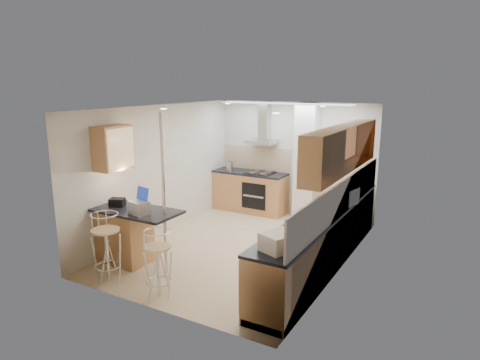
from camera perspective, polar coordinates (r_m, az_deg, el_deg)
The scene contains 16 objects.
ground at distance 7.78m, azimuth 0.19°, elevation -9.06°, with size 4.80×4.80×0.00m, color #C6B384.
room_shell at distance 7.52m, azimuth 3.76°, elevation 2.39°, with size 3.64×4.84×2.51m.
right_counter at distance 7.05m, azimuth 10.98°, elevation -7.68°, with size 0.63×4.40×0.92m.
back_counter at distance 9.82m, azimuth 1.36°, elevation -1.52°, with size 1.70×0.63×0.92m.
peninsula at distance 7.15m, azimuth -13.61°, elevation -7.41°, with size 1.47×0.72×0.94m.
microwave at distance 7.27m, azimuth 13.55°, elevation -2.19°, with size 0.52×0.35×0.29m, color silver.
laptop at distance 6.73m, azimuth -13.34°, elevation -3.61°, with size 0.29×0.22×0.20m, color #A9ABB1.
bag at distance 7.25m, azimuth -16.06°, elevation -2.87°, with size 0.24×0.17×0.13m, color black.
bar_stool_near at distance 6.69m, azimuth -17.37°, elevation -8.55°, with size 0.43×0.43×1.06m, color tan, non-canonical shape.
bar_stool_end at distance 6.07m, azimuth -10.85°, elevation -10.90°, with size 0.40×0.40×0.97m, color tan, non-canonical shape.
jar_a at distance 7.64m, azimuth 14.56°, elevation -1.96°, with size 0.12×0.12×0.17m, color beige.
jar_b at distance 8.28m, azimuth 13.99°, elevation -0.91°, with size 0.11×0.11×0.14m, color beige.
jar_c at distance 6.51m, azimuth 10.31°, elevation -4.15°, with size 0.14×0.14×0.21m, color beige.
jar_d at distance 6.15m, azimuth 9.43°, elevation -5.57°, with size 0.10×0.10×0.13m, color silver.
bread_bin at distance 5.26m, azimuth 5.24°, elevation -8.15°, with size 0.33×0.42×0.22m, color beige.
kettle at distance 9.87m, azimuth -1.41°, elevation 1.90°, with size 0.16×0.16×0.21m, color #B2B4B6.
Camera 1 is at (3.53, -6.29, 2.92)m, focal length 32.00 mm.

